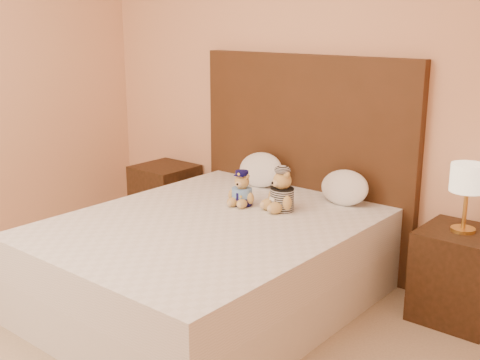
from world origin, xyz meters
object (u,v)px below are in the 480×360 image
(teddy_police, at_px, (242,188))
(pillow_left, at_px, (261,168))
(nightstand_left, at_px, (165,197))
(pillow_right, at_px, (345,186))
(bed, at_px, (211,263))
(teddy_prisoner, at_px, (282,190))
(nightstand_right, at_px, (458,275))
(lamp, at_px, (468,181))

(teddy_police, bearing_deg, pillow_left, 103.91)
(nightstand_left, relative_size, pillow_right, 1.59)
(bed, relative_size, teddy_prisoner, 7.41)
(bed, relative_size, pillow_right, 5.80)
(nightstand_right, distance_m, pillow_right, 0.90)
(bed, relative_size, lamp, 5.00)
(teddy_police, distance_m, teddy_prisoner, 0.28)
(bed, height_order, lamp, lamp)
(bed, bearing_deg, lamp, 32.62)
(teddy_police, height_order, pillow_left, pillow_left)
(nightstand_right, height_order, lamp, lamp)
(nightstand_left, xyz_separation_m, teddy_police, (1.19, -0.43, 0.39))
(teddy_prisoner, distance_m, pillow_right, 0.44)
(nightstand_right, distance_m, lamp, 0.57)
(pillow_left, bearing_deg, nightstand_right, -1.14)
(teddy_police, bearing_deg, nightstand_right, 8.26)
(nightstand_right, height_order, pillow_right, pillow_right)
(bed, relative_size, nightstand_left, 3.64)
(bed, distance_m, nightstand_left, 1.48)
(lamp, relative_size, pillow_right, 1.16)
(nightstand_right, bearing_deg, bed, -147.38)
(nightstand_left, distance_m, lamp, 2.56)
(nightstand_right, xyz_separation_m, pillow_left, (-1.51, 0.03, 0.41))
(lamp, bearing_deg, pillow_left, 178.86)
(lamp, height_order, pillow_right, lamp)
(bed, height_order, teddy_prisoner, teddy_prisoner)
(teddy_police, bearing_deg, teddy_prisoner, 7.20)
(nightstand_left, relative_size, teddy_prisoner, 2.04)
(bed, distance_m, nightstand_right, 1.48)
(teddy_police, bearing_deg, nightstand_left, 150.53)
(nightstand_left, relative_size, nightstand_right, 1.00)
(nightstand_right, bearing_deg, nightstand_left, 180.00)
(teddy_prisoner, height_order, pillow_right, teddy_prisoner)
(nightstand_right, relative_size, teddy_prisoner, 2.04)
(nightstand_left, bearing_deg, pillow_left, 1.73)
(pillow_left, bearing_deg, nightstand_left, -178.27)
(bed, bearing_deg, pillow_left, 107.21)
(bed, distance_m, lamp, 1.59)
(bed, bearing_deg, nightstand_right, 32.62)
(nightstand_right, distance_m, teddy_prisoner, 1.17)
(bed, xyz_separation_m, teddy_prisoner, (0.21, 0.45, 0.41))
(lamp, height_order, teddy_police, lamp)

